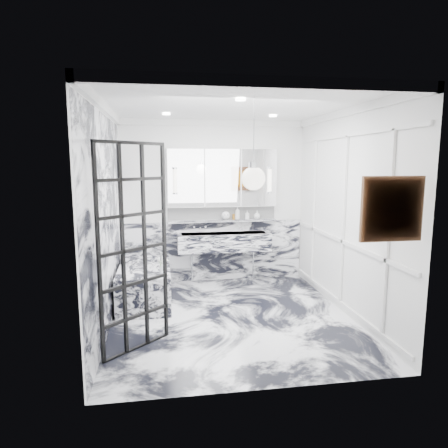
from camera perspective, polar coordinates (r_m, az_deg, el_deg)
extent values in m
plane|color=white|center=(5.61, 0.96, -13.06)|extent=(3.60, 3.60, 0.00)
plane|color=white|center=(5.25, 1.04, 16.59)|extent=(3.60, 3.60, 0.00)
plane|color=white|center=(7.02, -1.53, 3.19)|extent=(3.60, 0.00, 3.60)
plane|color=white|center=(3.51, 6.05, -2.57)|extent=(3.60, 0.00, 3.60)
plane|color=white|center=(5.22, -16.58, 0.86)|extent=(0.00, 3.60, 3.60)
plane|color=white|center=(5.74, 16.93, 1.54)|extent=(0.00, 3.60, 3.60)
cube|color=white|center=(7.13, -1.48, -3.85)|extent=(3.18, 0.05, 1.05)
cube|color=white|center=(5.23, -16.39, 0.21)|extent=(0.02, 3.56, 2.68)
cube|color=white|center=(5.75, 16.71, 0.55)|extent=(0.03, 3.40, 2.30)
imported|color=#8C5919|center=(7.02, 1.93, 1.57)|extent=(0.11, 0.11, 0.23)
imported|color=#4C4C51|center=(7.06, 3.32, 1.31)|extent=(0.08, 0.08, 0.16)
imported|color=silver|center=(7.10, 4.74, 1.31)|extent=(0.12, 0.12, 0.15)
sphere|color=white|center=(6.99, 0.24, 1.22)|extent=(0.15, 0.15, 0.15)
cylinder|color=#8C5919|center=(7.01, 1.38, 1.04)|extent=(0.04, 0.04, 0.10)
cylinder|color=silver|center=(5.64, -8.80, -6.49)|extent=(0.08, 0.08, 0.12)
cube|color=orange|center=(3.99, 22.88, 2.00)|extent=(0.51, 0.05, 0.51)
sphere|color=white|center=(4.17, 4.23, 6.50)|extent=(0.24, 0.24, 0.24)
cube|color=silver|center=(6.90, -0.01, -2.54)|extent=(1.60, 0.45, 0.30)
cube|color=silver|center=(7.00, -0.22, 0.45)|extent=(1.90, 0.14, 0.04)
cube|color=white|center=(7.04, -0.30, 1.61)|extent=(1.90, 0.03, 0.23)
cube|color=white|center=(6.94, -0.23, 6.60)|extent=(1.90, 0.16, 1.00)
cylinder|color=white|center=(6.77, -7.03, 6.14)|extent=(0.07, 0.07, 0.40)
cylinder|color=white|center=(7.02, 6.56, 6.24)|extent=(0.07, 0.07, 0.40)
cube|color=silver|center=(6.30, -11.18, -8.10)|extent=(0.75, 1.65, 0.55)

